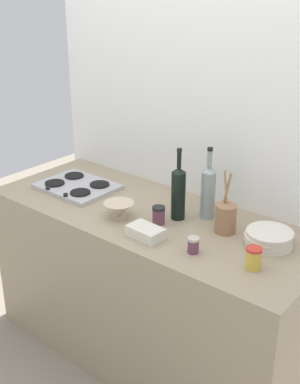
{
  "coord_description": "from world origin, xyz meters",
  "views": [
    {
      "loc": [
        1.49,
        -1.79,
        2.03
      ],
      "look_at": [
        0.0,
        0.0,
        1.02
      ],
      "focal_mm": 47.18,
      "sensor_mm": 36.0,
      "label": 1
    }
  ],
  "objects_px": {
    "plate_stack": "(269,238)",
    "condiment_jar_front": "(193,245)",
    "wine_bottle_mid_left": "(208,191)",
    "utensil_crock": "(226,218)",
    "condiment_jar_rear": "(159,215)",
    "butter_dish": "(146,232)",
    "stovetop_hob": "(77,186)",
    "condiment_jar_spare": "(254,258)",
    "mixing_bowl": "(119,209)",
    "wine_bottle_leftmost": "(178,192)"
  },
  "relations": [
    {
      "from": "stovetop_hob",
      "to": "condiment_jar_front",
      "type": "xyz_separation_m",
      "value": [
        0.93,
        -0.17,
        0.02
      ]
    },
    {
      "from": "wine_bottle_mid_left",
      "to": "condiment_jar_front",
      "type": "xyz_separation_m",
      "value": [
        0.15,
        -0.34,
        -0.11
      ]
    },
    {
      "from": "wine_bottle_leftmost",
      "to": "condiment_jar_spare",
      "type": "bearing_deg",
      "value": -18.88
    },
    {
      "from": "mixing_bowl",
      "to": "condiment_jar_spare",
      "type": "xyz_separation_m",
      "value": [
        0.76,
        0.0,
        0.0
      ]
    },
    {
      "from": "condiment_jar_front",
      "to": "condiment_jar_spare",
      "type": "bearing_deg",
      "value": 10.94
    },
    {
      "from": "wine_bottle_mid_left",
      "to": "mixing_bowl",
      "type": "bearing_deg",
      "value": -139.63
    },
    {
      "from": "wine_bottle_mid_left",
      "to": "condiment_jar_rear",
      "type": "xyz_separation_m",
      "value": [
        -0.14,
        -0.21,
        -0.1
      ]
    },
    {
      "from": "plate_stack",
      "to": "mixing_bowl",
      "type": "xyz_separation_m",
      "value": [
        -0.71,
        -0.22,
        0.01
      ]
    },
    {
      "from": "wine_bottle_mid_left",
      "to": "butter_dish",
      "type": "xyz_separation_m",
      "value": [
        -0.1,
        -0.37,
        -0.12
      ]
    },
    {
      "from": "wine_bottle_leftmost",
      "to": "butter_dish",
      "type": "relative_size",
      "value": 2.18
    },
    {
      "from": "condiment_jar_spare",
      "to": "wine_bottle_mid_left",
      "type": "bearing_deg",
      "value": 145.82
    },
    {
      "from": "condiment_jar_front",
      "to": "wine_bottle_mid_left",
      "type": "bearing_deg",
      "value": 114.3
    },
    {
      "from": "plate_stack",
      "to": "condiment_jar_rear",
      "type": "distance_m",
      "value": 0.54
    },
    {
      "from": "plate_stack",
      "to": "wine_bottle_leftmost",
      "type": "xyz_separation_m",
      "value": [
        -0.48,
        -0.04,
        0.11
      ]
    },
    {
      "from": "wine_bottle_leftmost",
      "to": "mixing_bowl",
      "type": "distance_m",
      "value": 0.31
    },
    {
      "from": "utensil_crock",
      "to": "condiment_jar_front",
      "type": "bearing_deg",
      "value": -90.71
    },
    {
      "from": "wine_bottle_mid_left",
      "to": "condiment_jar_front",
      "type": "distance_m",
      "value": 0.38
    },
    {
      "from": "wine_bottle_mid_left",
      "to": "mixing_bowl",
      "type": "xyz_separation_m",
      "value": [
        -0.34,
        -0.29,
        -0.1
      ]
    },
    {
      "from": "utensil_crock",
      "to": "butter_dish",
      "type": "bearing_deg",
      "value": -131.42
    },
    {
      "from": "stovetop_hob",
      "to": "mixing_bowl",
      "type": "height_order",
      "value": "mixing_bowl"
    },
    {
      "from": "plate_stack",
      "to": "condiment_jar_front",
      "type": "relative_size",
      "value": 3.0
    },
    {
      "from": "wine_bottle_mid_left",
      "to": "wine_bottle_leftmost",
      "type": "bearing_deg",
      "value": -134.8
    },
    {
      "from": "plate_stack",
      "to": "condiment_jar_front",
      "type": "xyz_separation_m",
      "value": [
        -0.22,
        -0.27,
        0.0
      ]
    },
    {
      "from": "stovetop_hob",
      "to": "wine_bottle_leftmost",
      "type": "xyz_separation_m",
      "value": [
        0.67,
        0.06,
        0.13
      ]
    },
    {
      "from": "wine_bottle_mid_left",
      "to": "mixing_bowl",
      "type": "height_order",
      "value": "wine_bottle_mid_left"
    },
    {
      "from": "plate_stack",
      "to": "condiment_jar_spare",
      "type": "xyz_separation_m",
      "value": [
        0.04,
        -0.22,
        0.01
      ]
    },
    {
      "from": "wine_bottle_leftmost",
      "to": "wine_bottle_mid_left",
      "type": "xyz_separation_m",
      "value": [
        0.1,
        0.11,
        0.0
      ]
    },
    {
      "from": "butter_dish",
      "to": "condiment_jar_spare",
      "type": "distance_m",
      "value": 0.52
    },
    {
      "from": "stovetop_hob",
      "to": "butter_dish",
      "type": "relative_size",
      "value": 2.51
    },
    {
      "from": "wine_bottle_leftmost",
      "to": "plate_stack",
      "type": "bearing_deg",
      "value": 4.65
    },
    {
      "from": "wine_bottle_leftmost",
      "to": "condiment_jar_rear",
      "type": "bearing_deg",
      "value": -108.62
    },
    {
      "from": "condiment_jar_spare",
      "to": "stovetop_hob",
      "type": "bearing_deg",
      "value": 174.37
    },
    {
      "from": "wine_bottle_mid_left",
      "to": "butter_dish",
      "type": "distance_m",
      "value": 0.4
    },
    {
      "from": "condiment_jar_front",
      "to": "utensil_crock",
      "type": "bearing_deg",
      "value": 89.29
    },
    {
      "from": "butter_dish",
      "to": "utensil_crock",
      "type": "bearing_deg",
      "value": 48.58
    },
    {
      "from": "wine_bottle_leftmost",
      "to": "utensil_crock",
      "type": "bearing_deg",
      "value": 5.86
    },
    {
      "from": "stovetop_hob",
      "to": "butter_dish",
      "type": "distance_m",
      "value": 0.71
    },
    {
      "from": "condiment_jar_spare",
      "to": "butter_dish",
      "type": "bearing_deg",
      "value": -171.16
    },
    {
      "from": "mixing_bowl",
      "to": "condiment_jar_rear",
      "type": "xyz_separation_m",
      "value": [
        0.2,
        0.07,
        0.0
      ]
    },
    {
      "from": "wine_bottle_mid_left",
      "to": "condiment_jar_rear",
      "type": "distance_m",
      "value": 0.27
    },
    {
      "from": "utensil_crock",
      "to": "condiment_jar_spare",
      "type": "height_order",
      "value": "utensil_crock"
    },
    {
      "from": "wine_bottle_mid_left",
      "to": "butter_dish",
      "type": "bearing_deg",
      "value": -104.94
    },
    {
      "from": "stovetop_hob",
      "to": "condiment_jar_rear",
      "type": "relative_size",
      "value": 4.71
    },
    {
      "from": "mixing_bowl",
      "to": "condiment_jar_spare",
      "type": "distance_m",
      "value": 0.76
    },
    {
      "from": "plate_stack",
      "to": "condiment_jar_front",
      "type": "bearing_deg",
      "value": -129.69
    },
    {
      "from": "wine_bottle_leftmost",
      "to": "mixing_bowl",
      "type": "relative_size",
      "value": 2.38
    },
    {
      "from": "stovetop_hob",
      "to": "condiment_jar_spare",
      "type": "distance_m",
      "value": 1.2
    },
    {
      "from": "condiment_jar_front",
      "to": "butter_dish",
      "type": "bearing_deg",
      "value": -173.43
    },
    {
      "from": "mixing_bowl",
      "to": "utensil_crock",
      "type": "bearing_deg",
      "value": 22.93
    },
    {
      "from": "wine_bottle_mid_left",
      "to": "condiment_jar_rear",
      "type": "relative_size",
      "value": 4.09
    }
  ]
}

